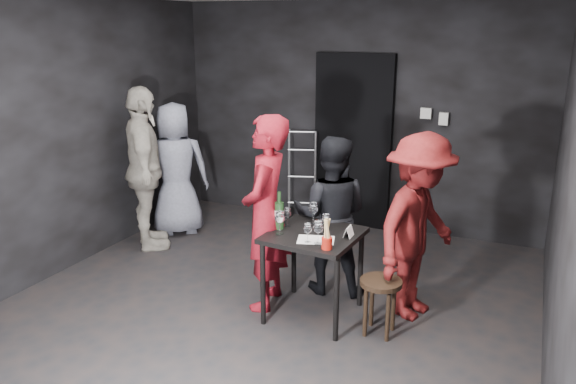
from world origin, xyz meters
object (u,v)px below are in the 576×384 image
at_px(wine_bottle, 279,214).
at_px(bystander_cream, 143,153).
at_px(woman_black, 331,217).
at_px(man_maroon, 419,222).
at_px(stool, 381,291).
at_px(breadstick_cup, 327,234).
at_px(server_red, 266,200).
at_px(bystander_grey, 176,166).
at_px(tasting_table, 314,244).
at_px(hand_truck, 301,206).

bearing_deg(wine_bottle, bystander_cream, 160.18).
relative_size(woman_black, man_maroon, 0.86).
xyz_separation_m(stool, breadstick_cup, (-0.39, -0.20, 0.50)).
bearing_deg(stool, wine_bottle, 176.45).
height_order(woman_black, bystander_cream, bystander_cream).
xyz_separation_m(server_red, bystander_grey, (-1.77, 1.19, -0.15)).
distance_m(man_maroon, bystander_cream, 3.06).
bearing_deg(man_maroon, bystander_grey, 92.33).
distance_m(tasting_table, man_maroon, 0.89).
bearing_deg(hand_truck, server_red, -94.26).
distance_m(hand_truck, breadstick_cup, 2.80).
relative_size(hand_truck, server_red, 0.60).
height_order(tasting_table, woman_black, woman_black).
height_order(server_red, wine_bottle, server_red).
xyz_separation_m(hand_truck, man_maroon, (1.81, -1.78, 0.63)).
height_order(tasting_table, wine_bottle, wine_bottle).
height_order(server_red, breadstick_cup, server_red).
distance_m(stool, man_maroon, 0.67).
bearing_deg(breadstick_cup, man_maroon, 48.44).
distance_m(woman_black, man_maroon, 0.85).
relative_size(tasting_table, woman_black, 0.52).
xyz_separation_m(stool, woman_black, (-0.64, 0.59, 0.35)).
bearing_deg(server_red, breadstick_cup, 55.49).
distance_m(stool, bystander_grey, 3.14).
xyz_separation_m(bystander_grey, breadstick_cup, (2.44, -1.49, 0.04)).
distance_m(hand_truck, tasting_table, 2.42).
bearing_deg(wine_bottle, hand_truck, 108.15).
xyz_separation_m(woman_black, wine_bottle, (-0.27, -0.53, 0.15)).
bearing_deg(server_red, wine_bottle, 66.29).
bearing_deg(hand_truck, wine_bottle, -91.00).
height_order(bystander_cream, bystander_grey, bystander_cream).
distance_m(hand_truck, man_maroon, 2.61).
bearing_deg(man_maroon, hand_truck, 63.41).
height_order(bystander_cream, wine_bottle, bystander_cream).
height_order(stool, bystander_cream, bystander_cream).
bearing_deg(tasting_table, bystander_grey, 151.39).
bearing_deg(wine_bottle, man_maroon, 19.36).
bearing_deg(bystander_grey, breadstick_cup, 111.83).
relative_size(tasting_table, wine_bottle, 2.31).
distance_m(stool, server_red, 1.22).
relative_size(bystander_cream, wine_bottle, 6.65).
relative_size(woman_black, wine_bottle, 4.46).
bearing_deg(tasting_table, stool, -6.77).
xyz_separation_m(stool, server_red, (-1.06, 0.09, 0.60)).
bearing_deg(bystander_cream, wine_bottle, -150.80).
height_order(hand_truck, wine_bottle, hand_truck).
relative_size(hand_truck, tasting_table, 1.57).
distance_m(wine_bottle, breadstick_cup, 0.59).
distance_m(bystander_cream, bystander_grey, 0.59).
xyz_separation_m(tasting_table, wine_bottle, (-0.31, -0.02, 0.22)).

